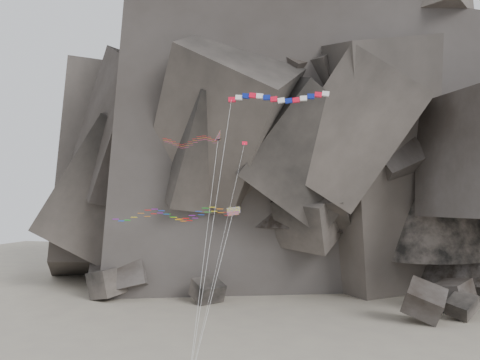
% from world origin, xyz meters
% --- Properties ---
extents(headland, '(110.00, 70.00, 84.00)m').
position_xyz_m(headland, '(0.00, 70.00, 42.00)').
color(headland, '#534A44').
rests_on(headland, ground).
extents(boulder_field, '(76.25, 17.19, 8.51)m').
position_xyz_m(boulder_field, '(-12.92, 33.72, 2.26)').
color(boulder_field, '#47423F').
rests_on(boulder_field, ground).
extents(delta_kite, '(10.15, 15.91, 26.83)m').
position_xyz_m(delta_kite, '(-4.90, 5.50, 27.32)').
color(delta_kite, red).
rests_on(delta_kite, ground).
extents(banner_kite, '(12.40, 13.94, 30.72)m').
position_xyz_m(banner_kite, '(7.46, 2.77, 31.69)').
color(banner_kite, red).
rests_on(banner_kite, ground).
extents(parafoil_kite, '(15.60, 8.46, 17.28)m').
position_xyz_m(parafoil_kite, '(-4.24, -2.08, 18.14)').
color(parafoil_kite, '#EEED0D').
rests_on(parafoil_kite, ground).
extents(pennant_kite, '(2.51, 13.50, 25.05)m').
position_xyz_m(pennant_kite, '(2.82, 0.74, 21.57)').
color(pennant_kite, red).
rests_on(pennant_kite, ground).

